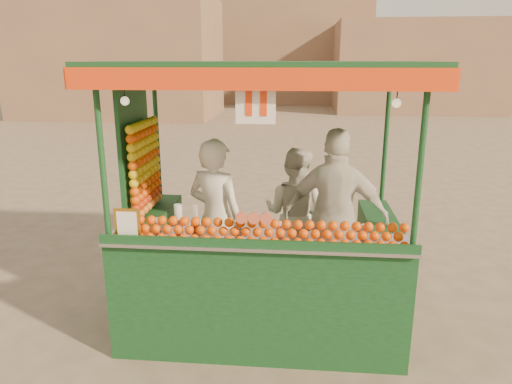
# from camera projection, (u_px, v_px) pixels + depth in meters

# --- Properties ---
(ground) EXTENTS (90.00, 90.00, 0.00)m
(ground) POSITION_uv_depth(u_px,v_px,m) (254.00, 315.00, 5.56)
(ground) COLOR brown
(ground) RESTS_ON ground
(building_left) EXTENTS (10.00, 6.00, 6.00)m
(building_left) POSITION_uv_depth(u_px,v_px,m) (120.00, 58.00, 24.72)
(building_left) COLOR #88674D
(building_left) RESTS_ON ground
(building_right) EXTENTS (9.00, 6.00, 5.00)m
(building_right) POSITION_uv_depth(u_px,v_px,m) (414.00, 67.00, 27.28)
(building_right) COLOR #88674D
(building_right) RESTS_ON ground
(building_center) EXTENTS (14.00, 7.00, 7.00)m
(building_center) POSITION_uv_depth(u_px,v_px,m) (266.00, 51.00, 33.55)
(building_center) COLOR #88674D
(building_center) RESTS_ON ground
(juice_cart) EXTENTS (3.18, 2.06, 2.89)m
(juice_cart) POSITION_uv_depth(u_px,v_px,m) (255.00, 248.00, 5.09)
(juice_cart) COLOR #0F3A17
(juice_cart) RESTS_ON ground
(vendor_left) EXTENTS (0.76, 0.64, 1.78)m
(vendor_left) POSITION_uv_depth(u_px,v_px,m) (216.00, 219.00, 5.14)
(vendor_left) COLOR silver
(vendor_left) RESTS_ON ground
(vendor_middle) EXTENTS (0.94, 0.83, 1.59)m
(vendor_middle) POSITION_uv_depth(u_px,v_px,m) (295.00, 213.00, 5.63)
(vendor_middle) COLOR silver
(vendor_middle) RESTS_ON ground
(vendor_right) EXTENTS (1.18, 0.65, 1.90)m
(vendor_right) POSITION_uv_depth(u_px,v_px,m) (336.00, 217.00, 5.05)
(vendor_right) COLOR silver
(vendor_right) RESTS_ON ground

